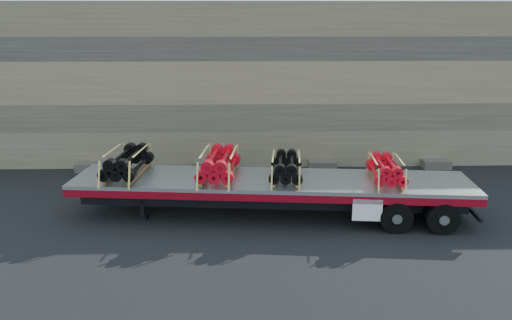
% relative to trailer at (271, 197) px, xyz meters
% --- Properties ---
extents(ground, '(120.00, 120.00, 0.00)m').
position_rel_trailer_xyz_m(ground, '(0.55, 0.55, -0.65)').
color(ground, black).
rests_on(ground, ground).
extents(rock_wall, '(44.00, 3.00, 7.00)m').
position_rel_trailer_xyz_m(rock_wall, '(0.55, 7.05, 2.85)').
color(rock_wall, '#7A6B54').
rests_on(rock_wall, ground).
extents(trailer, '(13.09, 3.71, 1.29)m').
position_rel_trailer_xyz_m(trailer, '(0.00, 0.00, 0.00)').
color(trailer, '#A8ABB0').
rests_on(trailer, ground).
extents(bundle_front, '(1.38, 2.42, 0.82)m').
position_rel_trailer_xyz_m(bundle_front, '(-4.73, 0.46, 1.06)').
color(bundle_front, black).
rests_on(bundle_front, trailer).
extents(bundle_midfront, '(1.40, 2.46, 0.84)m').
position_rel_trailer_xyz_m(bundle_midfront, '(-1.68, 0.16, 1.06)').
color(bundle_midfront, red).
rests_on(bundle_midfront, trailer).
extents(bundle_midrear, '(1.22, 2.14, 0.73)m').
position_rel_trailer_xyz_m(bundle_midrear, '(0.49, -0.05, 1.01)').
color(bundle_midrear, black).
rests_on(bundle_midrear, trailer).
extents(bundle_rear, '(1.18, 2.07, 0.70)m').
position_rel_trailer_xyz_m(bundle_rear, '(3.67, -0.35, 1.00)').
color(bundle_rear, red).
rests_on(bundle_rear, trailer).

